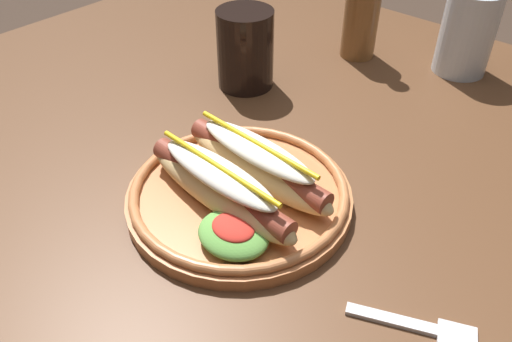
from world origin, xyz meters
TOP-DOWN VIEW (x-y plane):
  - dining_table at (0.00, 0.00)m, footprint 1.19×1.06m
  - hot_dog_plate at (0.08, -0.13)m, footprint 0.27×0.27m
  - fork at (0.33, -0.14)m, footprint 0.12×0.07m
  - soda_cup at (-0.11, 0.09)m, footprint 0.09×0.09m
  - water_cup at (0.13, 0.37)m, footprint 0.09×0.09m
  - glass_bottle at (-0.03, 0.30)m, footprint 0.06×0.06m

SIDE VIEW (x-z plane):
  - dining_table at x=0.00m, z-range 0.28..1.02m
  - fork at x=0.33m, z-range 0.74..0.74m
  - hot_dog_plate at x=0.08m, z-range 0.73..0.80m
  - soda_cup at x=-0.11m, z-range 0.74..0.86m
  - water_cup at x=0.13m, z-range 0.74..0.88m
  - glass_bottle at x=-0.03m, z-range 0.71..0.93m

